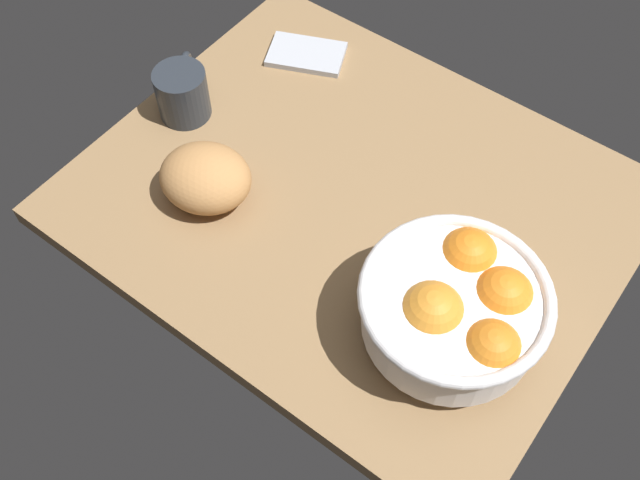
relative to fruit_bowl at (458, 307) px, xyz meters
The scene contains 5 objects.
ground_plane 26.21cm from the fruit_bowl, 155.41° to the left, with size 75.54×61.87×3.00cm, color olive.
fruit_bowl is the anchor object (origin of this frame).
bread_loaf 39.58cm from the fruit_bowl, behind, with size 13.16×11.51×8.24cm, color tan.
napkin_folded 54.98cm from the fruit_bowl, 147.09° to the left, with size 12.38×7.78×1.02cm, color #B2B7C0.
mug 54.23cm from the fruit_bowl, behind, with size 9.15×10.98×8.08cm.
Camera 1 is at (35.45, -55.26, 86.39)cm, focal length 42.13 mm.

